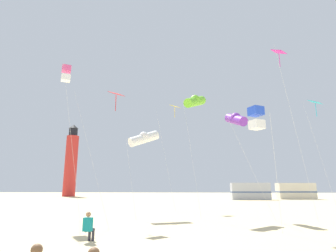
% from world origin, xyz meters
% --- Properties ---
extents(kite_flyer_standing, '(0.37, 0.53, 1.16)m').
position_xyz_m(kite_flyer_standing, '(-1.35, 4.21, 0.61)').
color(kite_flyer_standing, '#147F84').
rests_on(kite_flyer_standing, ground).
extents(kite_diamond_scarlet, '(3.28, 3.20, 8.42)m').
position_xyz_m(kite_diamond_scarlet, '(-2.20, 9.93, 7.88)').
color(kite_diamond_scarlet, silver).
rests_on(kite_diamond_scarlet, ground).
extents(kite_diamond_magenta, '(1.88, 1.80, 12.10)m').
position_xyz_m(kite_diamond_magenta, '(9.41, 12.10, 11.32)').
color(kite_diamond_magenta, silver).
rests_on(kite_diamond_magenta, ground).
extents(kite_tube_white, '(2.63, 2.48, 6.48)m').
position_xyz_m(kite_tube_white, '(-0.80, 13.42, 5.78)').
color(kite_tube_white, silver).
rests_on(kite_tube_white, ground).
extents(kite_diamond_cyan, '(1.71, 1.71, 8.97)m').
position_xyz_m(kite_diamond_cyan, '(12.76, 14.87, 8.42)').
color(kite_diamond_cyan, silver).
rests_on(kite_diamond_cyan, ground).
extents(kite_box_blue, '(1.35, 1.35, 6.09)m').
position_xyz_m(kite_box_blue, '(6.08, 6.64, 5.51)').
color(kite_box_blue, silver).
rests_on(kite_box_blue, ground).
extents(kite_box_rainbow, '(1.95, 2.07, 10.66)m').
position_xyz_m(kite_box_rainbow, '(-6.05, 10.68, 10.06)').
color(kite_box_rainbow, silver).
rests_on(kite_box_rainbow, ground).
extents(kite_tube_violet, '(3.05, 3.33, 7.79)m').
position_xyz_m(kite_tube_violet, '(6.18, 13.25, 7.09)').
color(kite_tube_violet, silver).
rests_on(kite_tube_violet, ground).
extents(kite_tube_lime, '(1.86, 2.51, 9.30)m').
position_xyz_m(kite_tube_lime, '(3.16, 13.31, 8.59)').
color(kite_tube_lime, silver).
rests_on(kite_tube_lime, ground).
extents(kite_diamond_gold, '(2.63, 2.63, 10.58)m').
position_xyz_m(kite_diamond_gold, '(1.10, 20.41, 9.90)').
color(kite_diamond_gold, silver).
rests_on(kite_diamond_gold, ground).
extents(lighthouse_distant, '(2.80, 2.80, 16.80)m').
position_xyz_m(lighthouse_distant, '(-25.22, 55.36, 7.84)').
color(lighthouse_distant, red).
rests_on(lighthouse_distant, ground).
extents(rv_van_silver, '(6.45, 2.36, 2.80)m').
position_xyz_m(rv_van_silver, '(12.83, 42.35, 1.39)').
color(rv_van_silver, '#B7BABF').
rests_on(rv_van_silver, ground).
extents(rv_van_cream, '(6.57, 2.71, 2.80)m').
position_xyz_m(rv_van_cream, '(21.29, 44.89, 1.39)').
color(rv_van_cream, beige).
rests_on(rv_van_cream, ground).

